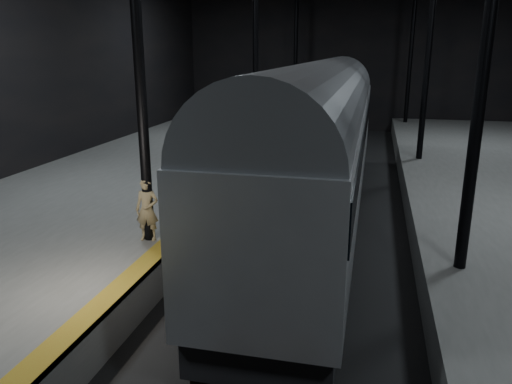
% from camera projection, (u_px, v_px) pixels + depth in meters
% --- Properties ---
extents(ground, '(44.00, 44.00, 0.00)m').
position_uv_depth(ground, '(313.00, 233.00, 16.19)').
color(ground, black).
rests_on(ground, ground).
extents(platform_left, '(9.00, 43.80, 1.00)m').
position_uv_depth(platform_left, '(103.00, 203.00, 17.70)').
color(platform_left, '#585856').
rests_on(platform_left, ground).
extents(tactile_strip, '(0.50, 43.80, 0.01)m').
position_uv_depth(tactile_strip, '(217.00, 197.00, 16.63)').
color(tactile_strip, '#99671B').
rests_on(tactile_strip, platform_left).
extents(track, '(2.40, 43.00, 0.24)m').
position_uv_depth(track, '(313.00, 231.00, 16.17)').
color(track, '#3F3328').
rests_on(track, ground).
extents(train, '(2.97, 19.82, 5.30)m').
position_uv_depth(train, '(321.00, 136.00, 16.71)').
color(train, '#ABADB4').
rests_on(train, ground).
extents(woman, '(0.63, 0.45, 1.64)m').
position_uv_depth(woman, '(147.00, 210.00, 12.72)').
color(woman, '#95835B').
rests_on(woman, platform_left).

